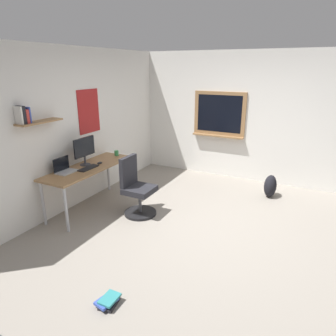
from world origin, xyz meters
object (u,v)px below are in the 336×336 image
(office_chair, at_px, (136,190))
(coffee_mug, at_px, (117,153))
(laptop, at_px, (64,169))
(book_stack_on_floor, at_px, (108,301))
(computer_mouse, at_px, (100,163))
(desk, at_px, (89,171))
(backpack, at_px, (270,186))
(keyboard, at_px, (88,168))
(monitor_primary, at_px, (84,149))

(office_chair, height_order, coffee_mug, office_chair)
(laptop, height_order, book_stack_on_floor, laptop)
(coffee_mug, bearing_deg, computer_mouse, -174.78)
(desk, distance_m, backpack, 3.24)
(laptop, height_order, computer_mouse, laptop)
(desk, xyz_separation_m, backpack, (1.85, -2.62, -0.46))
(office_chair, distance_m, keyboard, 0.84)
(office_chair, distance_m, laptop, 1.16)
(laptop, bearing_deg, keyboard, -35.90)
(monitor_primary, height_order, backpack, monitor_primary)
(monitor_primary, distance_m, backpack, 3.35)
(keyboard, xyz_separation_m, coffee_mug, (0.83, 0.05, 0.04))
(monitor_primary, distance_m, computer_mouse, 0.34)
(monitor_primary, xyz_separation_m, backpack, (1.80, -2.71, -0.80))
(desk, height_order, keyboard, keyboard)
(monitor_primary, relative_size, book_stack_on_floor, 1.87)
(book_stack_on_floor, bearing_deg, office_chair, 24.34)
(monitor_primary, relative_size, backpack, 1.12)
(laptop, bearing_deg, monitor_primary, -6.53)
(keyboard, bearing_deg, book_stack_on_floor, -135.57)
(monitor_primary, xyz_separation_m, book_stack_on_floor, (-1.73, -1.74, -0.96))
(laptop, distance_m, backpack, 3.59)
(keyboard, bearing_deg, monitor_primary, 52.59)
(laptop, xyz_separation_m, monitor_primary, (0.42, -0.05, 0.22))
(computer_mouse, relative_size, coffee_mug, 1.13)
(computer_mouse, bearing_deg, keyboard, 180.00)
(monitor_primary, bearing_deg, computer_mouse, -47.09)
(laptop, height_order, keyboard, laptop)
(desk, relative_size, keyboard, 4.55)
(laptop, xyz_separation_m, book_stack_on_floor, (-1.31, -1.78, -0.74))
(office_chair, xyz_separation_m, monitor_primary, (-0.12, 0.90, 0.60))
(monitor_primary, bearing_deg, keyboard, -127.41)
(desk, bearing_deg, laptop, 159.60)
(backpack, xyz_separation_m, book_stack_on_floor, (-3.53, 0.98, -0.16))
(desk, bearing_deg, book_stack_on_floor, -135.74)
(laptop, distance_m, keyboard, 0.37)
(book_stack_on_floor, bearing_deg, desk, 44.26)
(office_chair, distance_m, book_stack_on_floor, 2.06)
(desk, relative_size, laptop, 5.44)
(desk, height_order, office_chair, office_chair)
(laptop, height_order, backpack, laptop)
(keyboard, bearing_deg, coffee_mug, 3.46)
(laptop, xyz_separation_m, keyboard, (0.29, -0.21, -0.04))
(book_stack_on_floor, bearing_deg, laptop, 53.77)
(keyboard, bearing_deg, office_chair, -71.22)
(office_chair, relative_size, computer_mouse, 9.13)
(desk, distance_m, laptop, 0.42)
(laptop, distance_m, computer_mouse, 0.61)
(office_chair, height_order, keyboard, office_chair)
(laptop, bearing_deg, coffee_mug, -8.29)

